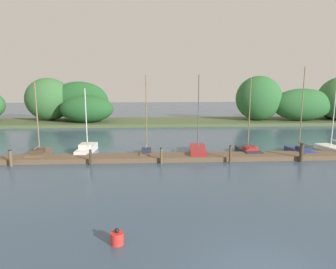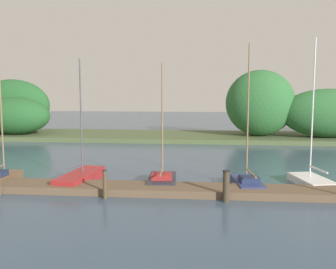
{
  "view_description": "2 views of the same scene",
  "coord_description": "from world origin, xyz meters",
  "px_view_note": "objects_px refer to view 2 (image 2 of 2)",
  "views": [
    {
      "loc": [
        -3.37,
        -7.54,
        5.78
      ],
      "look_at": [
        -2.06,
        17.05,
        1.45
      ],
      "focal_mm": 31.89,
      "sensor_mm": 36.0,
      "label": 1
    },
    {
      "loc": [
        6.64,
        -3.15,
        4.82
      ],
      "look_at": [
        4.8,
        15.49,
        2.62
      ],
      "focal_mm": 41.2,
      "sensor_mm": 36.0,
      "label": 2
    }
  ],
  "objects_px": {
    "sailboat_6": "(310,179)",
    "mooring_piling_4": "(226,186)",
    "sailboat_5": "(247,181)",
    "mooring_piling_3": "(105,184)",
    "sailboat_4": "(162,179)",
    "sailboat_2": "(3,176)",
    "sailboat_3": "(82,177)"
  },
  "relations": [
    {
      "from": "sailboat_3",
      "to": "mooring_piling_4",
      "type": "bearing_deg",
      "value": -103.51
    },
    {
      "from": "sailboat_2",
      "to": "sailboat_3",
      "type": "xyz_separation_m",
      "value": [
        4.11,
        0.28,
        -0.02
      ]
    },
    {
      "from": "sailboat_3",
      "to": "sailboat_4",
      "type": "height_order",
      "value": "sailboat_3"
    },
    {
      "from": "sailboat_5",
      "to": "mooring_piling_4",
      "type": "height_order",
      "value": "sailboat_5"
    },
    {
      "from": "sailboat_3",
      "to": "sailboat_6",
      "type": "relative_size",
      "value": 0.86
    },
    {
      "from": "sailboat_3",
      "to": "mooring_piling_3",
      "type": "relative_size",
      "value": 4.88
    },
    {
      "from": "sailboat_3",
      "to": "mooring_piling_3",
      "type": "xyz_separation_m",
      "value": [
        1.95,
        -2.71,
        0.33
      ]
    },
    {
      "from": "sailboat_5",
      "to": "sailboat_6",
      "type": "distance_m",
      "value": 3.44
    },
    {
      "from": "sailboat_2",
      "to": "sailboat_6",
      "type": "distance_m",
      "value": 15.84
    },
    {
      "from": "mooring_piling_4",
      "to": "sailboat_4",
      "type": "bearing_deg",
      "value": 138.66
    },
    {
      "from": "sailboat_2",
      "to": "sailboat_5",
      "type": "height_order",
      "value": "sailboat_5"
    },
    {
      "from": "sailboat_3",
      "to": "sailboat_4",
      "type": "distance_m",
      "value": 4.19
    },
    {
      "from": "sailboat_4",
      "to": "sailboat_6",
      "type": "height_order",
      "value": "sailboat_6"
    },
    {
      "from": "sailboat_6",
      "to": "mooring_piling_3",
      "type": "distance_m",
      "value": 10.38
    },
    {
      "from": "sailboat_5",
      "to": "mooring_piling_3",
      "type": "bearing_deg",
      "value": 105.07
    },
    {
      "from": "sailboat_2",
      "to": "sailboat_3",
      "type": "relative_size",
      "value": 0.99
    },
    {
      "from": "mooring_piling_4",
      "to": "sailboat_6",
      "type": "bearing_deg",
      "value": 38.08
    },
    {
      "from": "sailboat_2",
      "to": "sailboat_6",
      "type": "relative_size",
      "value": 0.86
    },
    {
      "from": "sailboat_6",
      "to": "mooring_piling_4",
      "type": "xyz_separation_m",
      "value": [
        -4.44,
        -3.48,
        0.41
      ]
    },
    {
      "from": "sailboat_5",
      "to": "mooring_piling_4",
      "type": "xyz_separation_m",
      "value": [
        -1.15,
        -2.49,
        0.37
      ]
    },
    {
      "from": "sailboat_5",
      "to": "sailboat_6",
      "type": "height_order",
      "value": "sailboat_6"
    },
    {
      "from": "sailboat_6",
      "to": "mooring_piling_4",
      "type": "height_order",
      "value": "sailboat_6"
    },
    {
      "from": "sailboat_6",
      "to": "mooring_piling_3",
      "type": "relative_size",
      "value": 5.64
    },
    {
      "from": "sailboat_2",
      "to": "mooring_piling_4",
      "type": "relative_size",
      "value": 4.59
    },
    {
      "from": "sailboat_6",
      "to": "mooring_piling_3",
      "type": "xyz_separation_m",
      "value": [
        -9.75,
        -3.54,
        0.38
      ]
    },
    {
      "from": "sailboat_3",
      "to": "sailboat_5",
      "type": "height_order",
      "value": "sailboat_5"
    },
    {
      "from": "sailboat_2",
      "to": "sailboat_5",
      "type": "xyz_separation_m",
      "value": [
        12.51,
        0.12,
        -0.01
      ]
    },
    {
      "from": "sailboat_3",
      "to": "sailboat_5",
      "type": "xyz_separation_m",
      "value": [
        8.4,
        -0.15,
        0.0
      ]
    },
    {
      "from": "sailboat_5",
      "to": "mooring_piling_3",
      "type": "distance_m",
      "value": 6.95
    },
    {
      "from": "sailboat_5",
      "to": "sailboat_6",
      "type": "relative_size",
      "value": 0.95
    },
    {
      "from": "sailboat_2",
      "to": "sailboat_5",
      "type": "relative_size",
      "value": 0.9
    },
    {
      "from": "sailboat_3",
      "to": "sailboat_2",
      "type": "bearing_deg",
      "value": 100.36
    }
  ]
}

